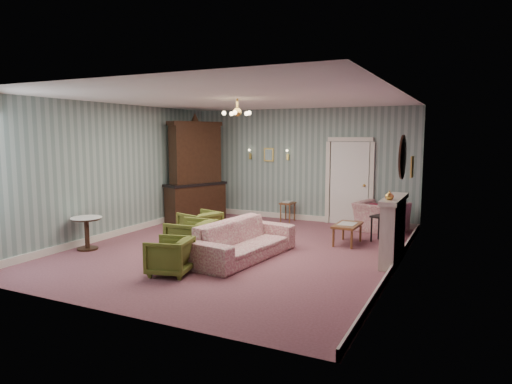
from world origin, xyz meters
The scene contains 27 objects.
floor centered at (0.00, 0.00, 0.00)m, with size 7.00×7.00×0.00m, color #874F5A.
ceiling centered at (0.00, 0.00, 2.90)m, with size 7.00×7.00×0.00m, color white.
wall_back centered at (0.00, 3.50, 1.45)m, with size 6.00×6.00×0.00m, color slate.
wall_front centered at (0.00, -3.50, 1.45)m, with size 6.00×6.00×0.00m, color slate.
wall_left centered at (-3.00, 0.00, 1.45)m, with size 7.00×7.00×0.00m, color slate.
wall_right centered at (3.00, 0.00, 1.45)m, with size 7.00×7.00×0.00m, color slate.
wall_right_floral centered at (2.98, 0.00, 1.45)m, with size 7.00×7.00×0.00m, color #AC5680.
door centered at (1.30, 3.46, 1.08)m, with size 1.12×0.12×2.16m, color white, non-canonical shape.
olive_chair_a centered at (-0.24, -1.87, 0.33)m, with size 0.64×0.60×0.66m, color #5B6222.
olive_chair_b centered at (-0.51, -0.86, 0.38)m, with size 0.74×0.69×0.76m, color #5B6222.
olive_chair_c centered at (-1.00, 0.20, 0.36)m, with size 0.70×0.66×0.72m, color #5B6222.
sofa_chintz centered at (0.38, -0.50, 0.45)m, with size 2.33×0.68×0.91m, color #993D54.
wingback_chair centered at (2.20, 2.88, 0.46)m, with size 1.06×0.69×0.92m, color #993D54.
dresser centered at (-2.40, 2.18, 1.36)m, with size 0.56×1.63×2.72m, color black, non-canonical shape.
fireplace centered at (2.86, 0.40, 0.58)m, with size 0.30×1.40×1.16m, color beige, non-canonical shape.
mantel_vase centered at (2.84, 0.00, 1.23)m, with size 0.15×0.15×0.15m, color gold.
oval_mirror centered at (2.96, 0.40, 1.85)m, with size 0.04×0.76×0.84m, color white, non-canonical shape.
framed_print centered at (2.97, 1.75, 1.60)m, with size 0.04×0.34×0.42m, color gold, non-canonical shape.
coffee_table centered at (1.81, 1.37, 0.21)m, with size 0.46×0.83×0.43m, color brown, non-canonical shape.
side_table_black centered at (2.40, 1.88, 0.28)m, with size 0.37×0.37×0.55m, color black, non-canonical shape.
pedestal_table centered at (-2.65, -1.27, 0.32)m, with size 0.59×0.59×0.65m, color black, non-canonical shape.
nesting_table centered at (-0.22, 3.15, 0.27)m, with size 0.32×0.41×0.54m, color brown, non-canonical shape.
gilt_mirror_back centered at (-0.90, 3.46, 1.70)m, with size 0.28×0.06×0.36m, color gold, non-canonical shape.
sconce_left centered at (-1.45, 3.44, 1.70)m, with size 0.16×0.12×0.30m, color gold, non-canonical shape.
sconce_right centered at (-0.35, 3.44, 1.70)m, with size 0.16×0.12×0.30m, color gold, non-canonical shape.
chandelier centered at (0.00, 0.00, 2.63)m, with size 0.56×0.56×0.36m, color gold, non-canonical shape.
burgundy_cushion centered at (2.15, 2.73, 0.48)m, with size 0.38×0.10×0.38m, color maroon.
Camera 1 is at (4.08, -7.63, 2.22)m, focal length 31.84 mm.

